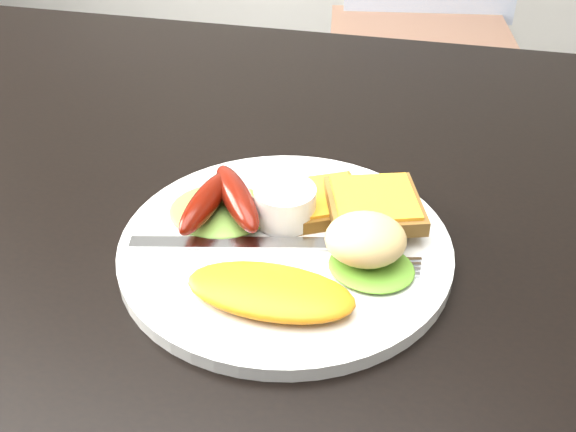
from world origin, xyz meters
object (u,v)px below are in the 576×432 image
(dining_chair, at_px, (421,48))
(person, at_px, (245,29))
(dining_table, at_px, (276,196))
(plate, at_px, (285,247))

(dining_chair, distance_m, person, 0.71)
(dining_table, distance_m, dining_chair, 1.16)
(dining_chair, height_order, person, person)
(dining_chair, bearing_deg, dining_table, -103.88)
(dining_table, bearing_deg, person, 109.33)
(person, xyz_separation_m, plate, (0.22, -0.63, 0.06))
(plate, bearing_deg, dining_table, 108.08)
(dining_table, bearing_deg, dining_chair, 84.81)
(person, distance_m, plate, 0.67)
(dining_table, xyz_separation_m, person, (-0.18, 0.52, -0.03))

